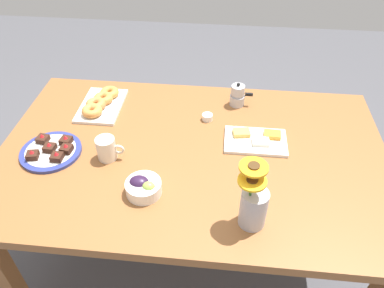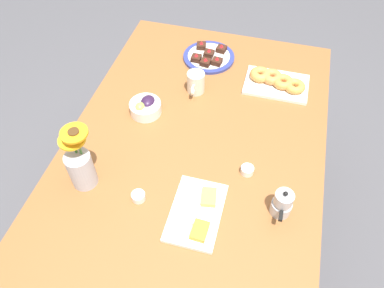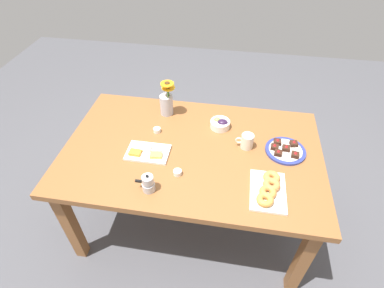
% 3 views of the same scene
% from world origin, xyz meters
% --- Properties ---
extents(ground_plane, '(6.00, 6.00, 0.00)m').
position_xyz_m(ground_plane, '(0.00, 0.00, 0.00)').
color(ground_plane, '#4C4C51').
extents(dining_table, '(1.60, 1.00, 0.74)m').
position_xyz_m(dining_table, '(0.00, 0.00, 0.65)').
color(dining_table, brown).
rests_on(dining_table, ground_plane).
extents(coffee_mug, '(0.11, 0.08, 0.10)m').
position_xyz_m(coffee_mug, '(-0.33, -0.07, 0.79)').
color(coffee_mug, silver).
rests_on(coffee_mug, dining_table).
extents(grape_bowl, '(0.13, 0.13, 0.07)m').
position_xyz_m(grape_bowl, '(-0.15, -0.24, 0.77)').
color(grape_bowl, white).
rests_on(grape_bowl, dining_table).
extents(cheese_platter, '(0.26, 0.17, 0.03)m').
position_xyz_m(cheese_platter, '(0.26, 0.09, 0.75)').
color(cheese_platter, white).
rests_on(cheese_platter, dining_table).
extents(croissant_platter, '(0.19, 0.28, 0.05)m').
position_xyz_m(croissant_platter, '(-0.46, 0.27, 0.76)').
color(croissant_platter, white).
rests_on(croissant_platter, dining_table).
extents(jam_cup_honey, '(0.05, 0.05, 0.03)m').
position_xyz_m(jam_cup_honey, '(0.26, -0.12, 0.76)').
color(jam_cup_honey, white).
rests_on(jam_cup_honey, dining_table).
extents(jam_cup_berry, '(0.05, 0.05, 0.03)m').
position_xyz_m(jam_cup_berry, '(0.05, 0.22, 0.76)').
color(jam_cup_berry, white).
rests_on(jam_cup_berry, dining_table).
extents(dessert_plate, '(0.25, 0.25, 0.05)m').
position_xyz_m(dessert_plate, '(-0.57, -0.07, 0.75)').
color(dessert_plate, navy).
rests_on(dessert_plate, dining_table).
extents(flower_vase, '(0.11, 0.11, 0.26)m').
position_xyz_m(flower_vase, '(0.23, -0.33, 0.83)').
color(flower_vase, '#B2B2BC').
rests_on(flower_vase, dining_table).
extents(moka_pot, '(0.11, 0.07, 0.12)m').
position_xyz_m(moka_pot, '(0.18, 0.36, 0.79)').
color(moka_pot, '#B7B7BC').
rests_on(moka_pot, dining_table).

